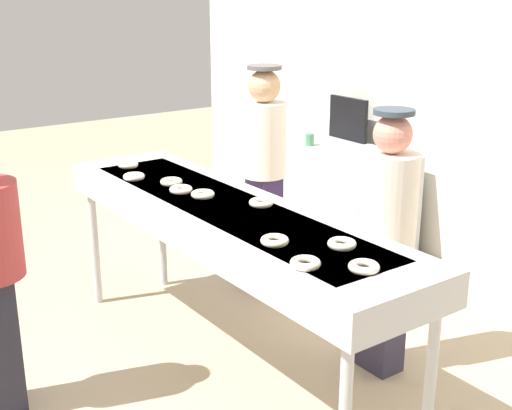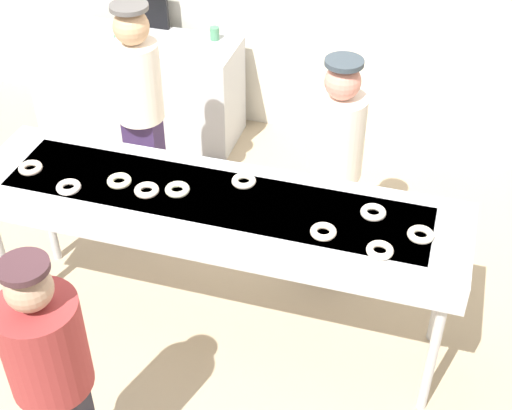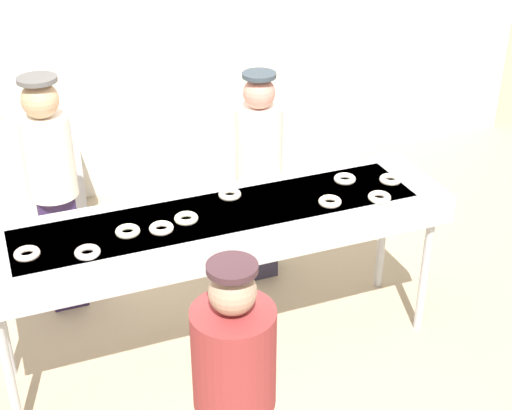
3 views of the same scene
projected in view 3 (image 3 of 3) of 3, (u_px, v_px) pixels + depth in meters
ground_plane at (223, 349)px, 4.81m from camera, size 16.00×16.00×0.00m
back_wall at (119, 7)px, 6.02m from camera, size 8.00×0.12×3.32m
fryer_conveyor at (220, 226)px, 4.35m from camera, size 2.82×0.70×1.03m
sugar_donut_0 at (230, 194)px, 4.46m from camera, size 0.19×0.19×0.04m
sugar_donut_1 at (330, 202)px, 4.38m from camera, size 0.20×0.20×0.04m
sugar_donut_2 at (161, 228)px, 4.11m from camera, size 0.15×0.15×0.04m
sugar_donut_3 at (27, 254)px, 3.88m from camera, size 0.16×0.16×0.04m
sugar_donut_4 at (87, 252)px, 3.89m from camera, size 0.18×0.18×0.04m
sugar_donut_5 at (345, 179)px, 4.64m from camera, size 0.19×0.19×0.04m
sugar_donut_6 at (128, 231)px, 4.08m from camera, size 0.17×0.17×0.04m
sugar_donut_7 at (379, 197)px, 4.43m from camera, size 0.15×0.15×0.04m
sugar_donut_8 at (186, 218)px, 4.21m from camera, size 0.20×0.20×0.04m
sugar_donut_9 at (390, 179)px, 4.63m from camera, size 0.16×0.16×0.04m
worker_baker at (259, 168)px, 5.15m from camera, size 0.33×0.33×1.59m
worker_assistant at (53, 184)px, 4.80m from camera, size 0.32×0.32×1.68m
customer_waiting at (234, 386)px, 3.26m from camera, size 0.37×0.37×1.52m
paper_cup_0 at (41, 116)px, 5.90m from camera, size 0.08×0.08×0.11m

